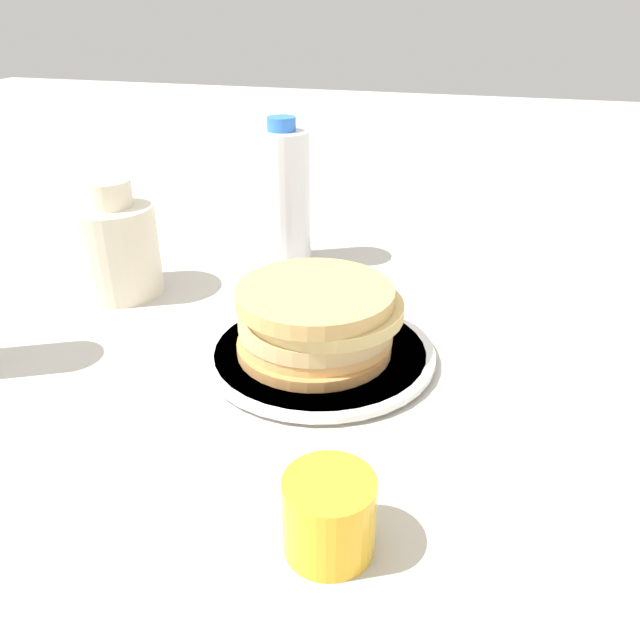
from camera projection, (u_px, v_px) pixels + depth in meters
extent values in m
plane|color=#BCB7AD|center=(309.00, 369.00, 0.66)|extent=(4.00, 4.00, 0.00)
cylinder|color=white|center=(320.00, 354.00, 0.67)|extent=(0.23, 0.23, 0.01)
cylinder|color=white|center=(320.00, 352.00, 0.67)|extent=(0.25, 0.25, 0.01)
cylinder|color=#C28649|center=(316.00, 345.00, 0.66)|extent=(0.16, 0.16, 0.01)
cylinder|color=tan|center=(314.00, 332.00, 0.67)|extent=(0.16, 0.16, 0.01)
cylinder|color=#D8B579|center=(317.00, 321.00, 0.66)|extent=(0.16, 0.16, 0.02)
cylinder|color=#D6B974|center=(325.00, 308.00, 0.65)|extent=(0.16, 0.16, 0.01)
cylinder|color=tan|center=(319.00, 296.00, 0.64)|extent=(0.16, 0.16, 0.02)
cylinder|color=yellow|center=(329.00, 515.00, 0.43)|extent=(0.07, 0.07, 0.06)
cylinder|color=beige|center=(116.00, 250.00, 0.80)|extent=(0.11, 0.11, 0.12)
cylinder|color=beige|center=(107.00, 193.00, 0.76)|extent=(0.06, 0.06, 0.03)
cylinder|color=white|center=(284.00, 200.00, 0.87)|extent=(0.08, 0.08, 0.19)
cylinder|color=blue|center=(281.00, 124.00, 0.82)|extent=(0.04, 0.04, 0.02)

